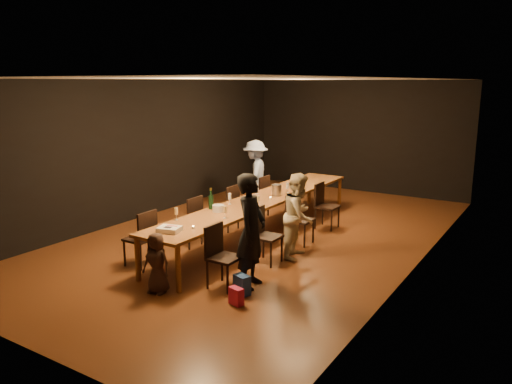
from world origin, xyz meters
The scene contains 30 objects.
ground centered at (0.00, 0.00, 0.00)m, with size 10.00×10.00×0.00m, color #442611.
room_shell centered at (0.00, 0.00, 2.08)m, with size 6.04×10.04×3.02m.
table centered at (0.00, 0.00, 0.70)m, with size 0.90×6.00×0.75m.
chair_right_0 centered at (0.85, -2.40, 0.47)m, with size 0.42×0.42×0.93m, color black, non-canonical shape.
chair_right_1 centered at (0.85, -1.20, 0.47)m, with size 0.42×0.42×0.93m, color black, non-canonical shape.
chair_right_2 centered at (0.85, 0.00, 0.47)m, with size 0.42×0.42×0.93m, color black, non-canonical shape.
chair_right_3 centered at (0.85, 1.20, 0.47)m, with size 0.42×0.42×0.93m, color black, non-canonical shape.
chair_left_0 centered at (-0.85, -2.40, 0.47)m, with size 0.42×0.42×0.93m, color black, non-canonical shape.
chair_left_1 centered at (-0.85, -1.20, 0.47)m, with size 0.42×0.42×0.93m, color black, non-canonical shape.
chair_left_2 centered at (-0.85, 0.00, 0.47)m, with size 0.42×0.42×0.93m, color black, non-canonical shape.
chair_left_3 centered at (-0.85, 1.20, 0.47)m, with size 0.42×0.42×0.93m, color black, non-canonical shape.
woman_birthday centered at (1.15, -2.15, 0.84)m, with size 0.62×0.40×1.69m, color black.
woman_tan centered at (1.15, -0.65, 0.73)m, with size 0.71×0.55×1.46m, color beige.
man_blue centered at (-1.31, 1.85, 0.81)m, with size 1.05×0.60×1.62m, color #8EA7DC.
child centered at (0.14, -3.06, 0.44)m, with size 0.43×0.28×0.88m, color #3D2922.
gift_bag_red centered at (1.33, -2.80, 0.12)m, with size 0.20×0.11×0.24m, color #D01F51.
gift_bag_blue centered at (1.20, -2.48, 0.14)m, with size 0.23×0.15×0.29m, color #2955B4.
birthday_cake centered at (-0.04, -2.58, 0.79)m, with size 0.38×0.34×0.08m.
plate_stack centered at (-0.13, -1.22, 0.81)m, with size 0.21×0.21×0.12m, color silver.
champagne_bottle centered at (-0.34, -1.14, 0.94)m, with size 0.09×0.09×0.38m, color black, non-canonical shape.
ice_bucket centered at (0.10, 0.42, 0.86)m, with size 0.20×0.20×0.22m, color #BBBBC0.
wineglass_0 centered at (-0.38, -2.03, 0.85)m, with size 0.06×0.06×0.21m, color beige, non-canonical shape.
wineglass_1 centered at (0.23, -1.51, 0.85)m, with size 0.06×0.06×0.21m, color beige, non-canonical shape.
wineglass_2 centered at (-0.26, -0.69, 0.85)m, with size 0.06×0.06×0.21m, color silver, non-canonical shape.
wineglass_3 centered at (0.29, -0.60, 0.85)m, with size 0.06×0.06×0.21m, color beige, non-canonical shape.
wineglass_4 centered at (-0.31, 0.33, 0.85)m, with size 0.06×0.06×0.21m, color silver, non-canonical shape.
wineglass_5 centered at (0.18, 0.71, 0.85)m, with size 0.06×0.06×0.21m, color silver, non-canonical shape.
tealight_near centered at (0.15, -2.24, 0.77)m, with size 0.05×0.05×0.03m, color #B2B7B2.
tealight_mid centered at (0.15, 0.09, 0.77)m, with size 0.05×0.05×0.03m, color #B2B7B2.
tealight_far centered at (0.15, 1.48, 0.77)m, with size 0.05×0.05×0.03m, color #B2B7B2.
Camera 1 is at (4.89, -7.95, 2.95)m, focal length 35.00 mm.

